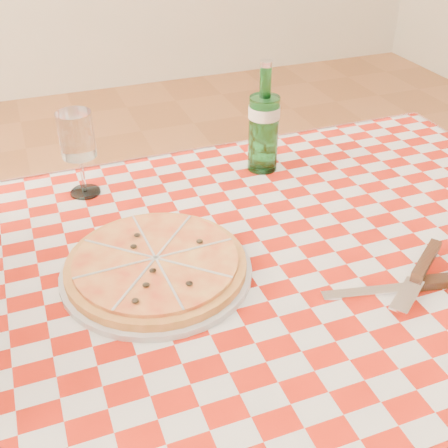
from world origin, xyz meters
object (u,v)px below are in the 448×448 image
(pizza_plate, at_px, (156,264))
(wine_glass, at_px, (80,154))
(dining_table, at_px, (248,318))
(water_bottle, at_px, (264,117))

(pizza_plate, height_order, wine_glass, wine_glass)
(dining_table, height_order, water_bottle, water_bottle)
(pizza_plate, relative_size, water_bottle, 1.32)
(dining_table, bearing_deg, pizza_plate, 160.40)
(dining_table, xyz_separation_m, pizza_plate, (-0.14, 0.05, 0.12))
(dining_table, height_order, wine_glass, wine_glass)
(wine_glass, bearing_deg, pizza_plate, -77.62)
(wine_glass, bearing_deg, water_bottle, -4.53)
(dining_table, bearing_deg, wine_glass, 120.54)
(pizza_plate, bearing_deg, wine_glass, 102.38)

